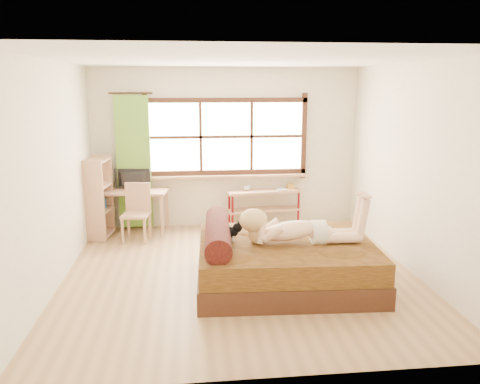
{
  "coord_description": "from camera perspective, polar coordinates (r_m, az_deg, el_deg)",
  "views": [
    {
      "loc": [
        -0.6,
        -5.68,
        2.4
      ],
      "look_at": [
        0.02,
        0.2,
        1.05
      ],
      "focal_mm": 35.0,
      "sensor_mm": 36.0,
      "label": 1
    }
  ],
  "objects": [
    {
      "name": "floor",
      "position": [
        6.2,
        0.01,
        -9.91
      ],
      "size": [
        4.5,
        4.5,
        0.0
      ],
      "primitive_type": "plane",
      "color": "#9E754C",
      "rests_on": "ground"
    },
    {
      "name": "ceiling",
      "position": [
        5.72,
        0.01,
        15.88
      ],
      "size": [
        4.5,
        4.5,
        0.0
      ],
      "primitive_type": "plane",
      "rotation": [
        3.14,
        0.0,
        0.0
      ],
      "color": "white",
      "rests_on": "wall_back"
    },
    {
      "name": "wall_back",
      "position": [
        8.03,
        -1.69,
        5.34
      ],
      "size": [
        4.5,
        0.0,
        4.5
      ],
      "primitive_type": "plane",
      "rotation": [
        1.57,
        0.0,
        0.0
      ],
      "color": "silver",
      "rests_on": "floor"
    },
    {
      "name": "wall_front",
      "position": [
        3.64,
        3.75,
        -3.9
      ],
      "size": [
        4.5,
        0.0,
        4.5
      ],
      "primitive_type": "plane",
      "rotation": [
        -1.57,
        0.0,
        0.0
      ],
      "color": "silver",
      "rests_on": "floor"
    },
    {
      "name": "wall_left",
      "position": [
        6.01,
        -21.86,
        1.88
      ],
      "size": [
        0.0,
        4.5,
        4.5
      ],
      "primitive_type": "plane",
      "rotation": [
        1.57,
        0.0,
        1.57
      ],
      "color": "silver",
      "rests_on": "floor"
    },
    {
      "name": "wall_right",
      "position": [
        6.45,
        20.35,
        2.69
      ],
      "size": [
        0.0,
        4.5,
        4.5
      ],
      "primitive_type": "plane",
      "rotation": [
        1.57,
        0.0,
        -1.57
      ],
      "color": "silver",
      "rests_on": "floor"
    },
    {
      "name": "window",
      "position": [
        7.98,
        -1.68,
        6.45
      ],
      "size": [
        2.8,
        0.16,
        1.46
      ],
      "color": "#FFEDBF",
      "rests_on": "wall_back"
    },
    {
      "name": "curtain",
      "position": [
        7.97,
        -12.81,
        3.52
      ],
      "size": [
        0.55,
        0.1,
        2.2
      ],
      "primitive_type": "cube",
      "color": "#558D26",
      "rests_on": "wall_back"
    },
    {
      "name": "bed",
      "position": [
        5.86,
        5.04,
        -8.3
      ],
      "size": [
        2.22,
        1.81,
        0.81
      ],
      "rotation": [
        0.0,
        0.0,
        -0.04
      ],
      "color": "#32190F",
      "rests_on": "floor"
    },
    {
      "name": "woman",
      "position": [
        5.67,
        7.28,
        -3.03
      ],
      "size": [
        1.52,
        0.5,
        0.64
      ],
      "primitive_type": null,
      "rotation": [
        0.0,
        0.0,
        -0.04
      ],
      "color": "beige",
      "rests_on": "bed"
    },
    {
      "name": "kitten",
      "position": [
        5.74,
        -1.64,
        -4.75
      ],
      "size": [
        0.33,
        0.14,
        0.26
      ],
      "primitive_type": null,
      "rotation": [
        0.0,
        0.0,
        -0.04
      ],
      "color": "black",
      "rests_on": "bed"
    },
    {
      "name": "desk",
      "position": [
        7.9,
        -13.02,
        -0.46
      ],
      "size": [
        1.21,
        0.69,
        0.72
      ],
      "rotation": [
        0.0,
        0.0,
        -0.14
      ],
      "color": "tan",
      "rests_on": "floor"
    },
    {
      "name": "monitor",
      "position": [
        7.89,
        -13.07,
        1.49
      ],
      "size": [
        0.6,
        0.16,
        0.34
      ],
      "primitive_type": "imported",
      "rotation": [
        0.0,
        0.0,
        3.0
      ],
      "color": "black",
      "rests_on": "desk"
    },
    {
      "name": "chair",
      "position": [
        7.56,
        -12.45,
        -1.99
      ],
      "size": [
        0.46,
        0.46,
        0.9
      ],
      "rotation": [
        0.0,
        0.0,
        -0.14
      ],
      "color": "tan",
      "rests_on": "floor"
    },
    {
      "name": "pipe_shelf",
      "position": [
        8.09,
        3.04,
        -0.95
      ],
      "size": [
        1.31,
        0.49,
        0.73
      ],
      "rotation": [
        0.0,
        0.0,
        0.13
      ],
      "color": "tan",
      "rests_on": "floor"
    },
    {
      "name": "cup",
      "position": [
        8.0,
        0.84,
        0.48
      ],
      "size": [
        0.12,
        0.12,
        0.09
      ],
      "primitive_type": "imported",
      "rotation": [
        0.0,
        0.0,
        0.13
      ],
      "color": "gray",
      "rests_on": "pipe_shelf"
    },
    {
      "name": "book",
      "position": [
        8.08,
        4.36,
        0.32
      ],
      "size": [
        0.2,
        0.26,
        0.02
      ],
      "primitive_type": "imported",
      "rotation": [
        0.0,
        0.0,
        0.13
      ],
      "color": "gray",
      "rests_on": "pipe_shelf"
    },
    {
      "name": "bookshelf",
      "position": [
        7.77,
        -16.83,
        -0.67
      ],
      "size": [
        0.38,
        0.59,
        1.29
      ],
      "rotation": [
        0.0,
        0.0,
        -0.11
      ],
      "color": "tan",
      "rests_on": "floor"
    }
  ]
}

